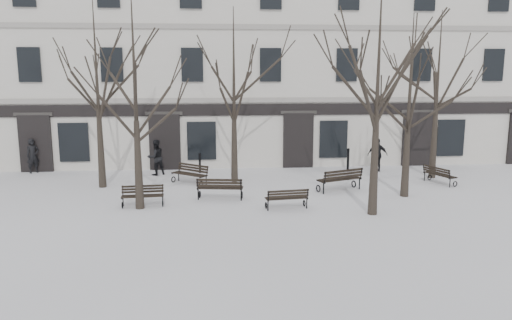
{
  "coord_description": "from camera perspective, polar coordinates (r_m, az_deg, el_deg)",
  "views": [
    {
      "loc": [
        -0.94,
        -17.99,
        5.17
      ],
      "look_at": [
        0.84,
        3.0,
        1.33
      ],
      "focal_mm": 35.0,
      "sensor_mm": 36.0,
      "label": 1
    }
  ],
  "objects": [
    {
      "name": "bench_3",
      "position": [
        23.01,
        -7.51,
        -1.52
      ],
      "size": [
        1.75,
        1.59,
        0.89
      ],
      "rotation": [
        0.0,
        0.0,
        -0.68
      ],
      "color": "black",
      "rests_on": "ground"
    },
    {
      "name": "bench_0",
      "position": [
        19.6,
        -12.83,
        -3.93
      ],
      "size": [
        1.62,
        0.69,
        0.8
      ],
      "rotation": [
        0.0,
        0.0,
        0.08
      ],
      "color": "black",
      "rests_on": "ground"
    },
    {
      "name": "bollard_b",
      "position": [
        26.28,
        10.47,
        0.18
      ],
      "size": [
        0.15,
        0.15,
        1.16
      ],
      "color": "black",
      "rests_on": "ground"
    },
    {
      "name": "building",
      "position": [
        30.97,
        -3.15,
        10.94
      ],
      "size": [
        40.4,
        10.2,
        11.4
      ],
      "color": "beige",
      "rests_on": "ground"
    },
    {
      "name": "tree_2",
      "position": [
        17.93,
        13.83,
        10.38
      ],
      "size": [
        5.91,
        5.91,
        8.44
      ],
      "color": "black",
      "rests_on": "ground"
    },
    {
      "name": "pedestrian_c",
      "position": [
        26.42,
        13.64,
        -1.26
      ],
      "size": [
        1.07,
        0.6,
        1.72
      ],
      "primitive_type": "imported",
      "rotation": [
        0.0,
        0.0,
        2.95
      ],
      "color": "black",
      "rests_on": "ground"
    },
    {
      "name": "bench_5",
      "position": [
        24.3,
        20.17,
        -1.54
      ],
      "size": [
        1.11,
        1.7,
        0.81
      ],
      "rotation": [
        0.0,
        0.0,
        1.94
      ],
      "color": "black",
      "rests_on": "ground"
    },
    {
      "name": "tree_1",
      "position": [
        18.72,
        -13.73,
        9.31
      ],
      "size": [
        5.53,
        5.53,
        7.9
      ],
      "color": "black",
      "rests_on": "ground"
    },
    {
      "name": "bollard_a",
      "position": [
        25.36,
        -6.44,
        -0.25
      ],
      "size": [
        0.13,
        0.13,
        1.03
      ],
      "color": "black",
      "rests_on": "ground"
    },
    {
      "name": "tree_5",
      "position": [
        22.86,
        -2.55,
        9.75
      ],
      "size": [
        5.54,
        5.54,
        7.91
      ],
      "color": "black",
      "rests_on": "ground"
    },
    {
      "name": "bench_1",
      "position": [
        20.08,
        -4.15,
        -3.15
      ],
      "size": [
        1.9,
        0.92,
        0.92
      ],
      "rotation": [
        0.0,
        0.0,
        3.0
      ],
      "color": "black",
      "rests_on": "ground"
    },
    {
      "name": "pedestrian_b",
      "position": [
        25.3,
        -11.3,
        -1.68
      ],
      "size": [
        1.09,
        1.02,
        1.77
      ],
      "primitive_type": "imported",
      "rotation": [
        0.0,
        0.0,
        3.7
      ],
      "color": "black",
      "rests_on": "ground"
    },
    {
      "name": "tree_4",
      "position": [
        22.72,
        -17.78,
        9.6
      ],
      "size": [
        5.68,
        5.68,
        8.12
      ],
      "color": "black",
      "rests_on": "ground"
    },
    {
      "name": "bench_4",
      "position": [
        21.72,
        9.61,
        -2.13
      ],
      "size": [
        2.08,
        1.39,
        1.0
      ],
      "rotation": [
        0.0,
        0.0,
        3.52
      ],
      "color": "black",
      "rests_on": "ground"
    },
    {
      "name": "pedestrian_a",
      "position": [
        27.71,
        -24.01,
        -1.34
      ],
      "size": [
        0.76,
        0.72,
        1.74
      ],
      "primitive_type": "imported",
      "rotation": [
        0.0,
        0.0,
        0.67
      ],
      "color": "black",
      "rests_on": "ground"
    },
    {
      "name": "tree_6",
      "position": [
        25.11,
        20.11,
        9.1
      ],
      "size": [
        5.5,
        5.5,
        7.85
      ],
      "color": "black",
      "rests_on": "ground"
    },
    {
      "name": "ground",
      "position": [
        18.74,
        -1.78,
        -5.7
      ],
      "size": [
        100.0,
        100.0,
        0.0
      ],
      "primitive_type": "plane",
      "color": "silver",
      "rests_on": "ground"
    },
    {
      "name": "tree_3",
      "position": [
        20.96,
        17.21,
        8.26
      ],
      "size": [
        5.13,
        5.13,
        7.34
      ],
      "color": "black",
      "rests_on": "ground"
    },
    {
      "name": "bench_2",
      "position": [
        18.75,
        3.55,
        -4.33
      ],
      "size": [
        1.64,
        0.77,
        0.8
      ],
      "rotation": [
        0.0,
        0.0,
        3.27
      ],
      "color": "black",
      "rests_on": "ground"
    }
  ]
}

